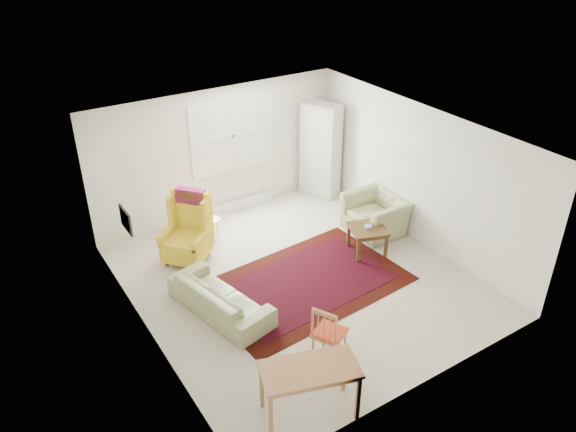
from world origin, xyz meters
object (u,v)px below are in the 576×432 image
sofa (220,292)px  desk_chair (330,332)px  coffee_table (367,240)px  cabinet (321,150)px  armchair (377,211)px  desk (309,391)px  stool (213,228)px  wingback_chair (185,230)px

sofa → desk_chair: 1.84m
coffee_table → desk_chair: bearing=-140.2°
cabinet → desk_chair: 4.93m
armchair → desk: size_ratio=0.93×
stool → desk_chair: desk_chair is taller
cabinet → desk: size_ratio=1.70×
wingback_chair → stool: 0.92m
desk_chair → sofa: bearing=-1.4°
sofa → stool: sofa is taller
sofa → cabinet: bearing=-68.1°
wingback_chair → coffee_table: (2.77, -1.44, -0.37)m
armchair → wingback_chair: (-3.38, 0.95, 0.20)m
armchair → desk_chair: 3.53m
desk → desk_chair: size_ratio=1.27×
armchair → cabinet: 1.91m
wingback_chair → cabinet: bearing=64.1°
sofa → armchair: bearing=-92.9°
armchair → stool: armchair is taller
sofa → desk: (0.03, -2.29, 0.01)m
sofa → stool: (0.84, 1.97, -0.16)m
cabinet → desk_chair: size_ratio=2.17×
sofa → wingback_chair: 1.57m
desk_chair → cabinet: bearing=-60.8°
desk → wingback_chair: bearing=88.4°
desk_chair → wingback_chair: bearing=-15.3°
cabinet → desk: 5.89m
coffee_table → desk: bearing=-140.2°
coffee_table → desk: desk is taller
sofa → stool: bearing=-35.4°
wingback_chair → cabinet: 3.52m
coffee_table → stool: 2.79m
coffee_table → cabinet: bearing=74.9°
sofa → stool: 2.15m
wingback_chair → coffee_table: size_ratio=2.04×
wingback_chair → coffee_table: bearing=22.3°
coffee_table → desk_chair: (-2.12, -1.76, 0.20)m
sofa → armchair: (3.52, 0.58, 0.06)m
stool → sofa: bearing=-113.0°
coffee_table → desk_chair: size_ratio=0.67×
wingback_chair → desk_chair: size_ratio=1.37×
armchair → stool: (-2.68, 1.39, -0.21)m
coffee_table → armchair: bearing=38.5°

